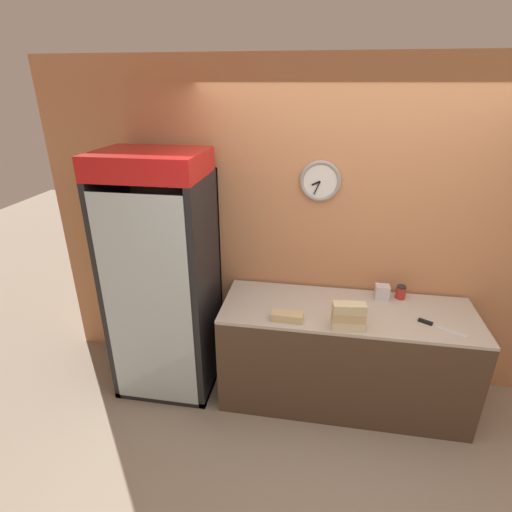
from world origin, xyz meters
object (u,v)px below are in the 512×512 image
at_px(beverage_cooler, 165,264).
at_px(sandwich_stack_bottom, 348,324).
at_px(sandwich_flat_left, 287,317).
at_px(napkin_dispenser, 382,292).
at_px(sandwich_stack_top, 349,308).
at_px(chefs_knife, 435,326).
at_px(condiment_jar, 401,292).
at_px(sandwich_stack_middle, 349,316).

bearing_deg(beverage_cooler, sandwich_stack_bottom, -12.09).
relative_size(beverage_cooler, sandwich_flat_left, 8.73).
bearing_deg(napkin_dispenser, sandwich_flat_left, -148.33).
distance_m(beverage_cooler, sandwich_stack_top, 1.52).
bearing_deg(beverage_cooler, napkin_dispenser, 5.49).
bearing_deg(napkin_dispenser, chefs_knife, -46.26).
height_order(sandwich_stack_bottom, condiment_jar, condiment_jar).
bearing_deg(condiment_jar, napkin_dispenser, -167.51).
relative_size(sandwich_stack_top, napkin_dispenser, 2.02).
bearing_deg(beverage_cooler, sandwich_flat_left, -14.91).
bearing_deg(chefs_knife, napkin_dispenser, 133.74).
relative_size(chefs_knife, condiment_jar, 2.82).
height_order(sandwich_stack_top, condiment_jar, sandwich_stack_top).
relative_size(sandwich_stack_middle, condiment_jar, 2.16).
relative_size(beverage_cooler, sandwich_stack_top, 8.46).
bearing_deg(sandwich_stack_middle, sandwich_stack_bottom, 0.00).
distance_m(chefs_knife, condiment_jar, 0.43).
bearing_deg(sandwich_flat_left, sandwich_stack_middle, -5.12).
relative_size(condiment_jar, napkin_dispenser, 0.93).
bearing_deg(beverage_cooler, sandwich_stack_top, -12.09).
bearing_deg(sandwich_flat_left, condiment_jar, 28.74).
height_order(sandwich_stack_top, chefs_knife, sandwich_stack_top).
bearing_deg(sandwich_stack_bottom, napkin_dispenser, 59.19).
bearing_deg(condiment_jar, sandwich_stack_top, -130.36).
bearing_deg(condiment_jar, sandwich_flat_left, -151.26).
xyz_separation_m(sandwich_flat_left, chefs_knife, (1.07, 0.09, -0.02)).
relative_size(beverage_cooler, sandwich_stack_bottom, 8.47).
height_order(sandwich_stack_middle, sandwich_flat_left, sandwich_stack_middle).
height_order(sandwich_stack_bottom, sandwich_stack_top, sandwich_stack_top).
relative_size(beverage_cooler, sandwich_stack_middle, 8.52).
distance_m(sandwich_stack_middle, napkin_dispenser, 0.57).
height_order(sandwich_stack_middle, sandwich_stack_top, sandwich_stack_top).
bearing_deg(beverage_cooler, condiment_jar, 6.06).
distance_m(sandwich_stack_top, chefs_knife, 0.67).
bearing_deg(sandwich_stack_bottom, sandwich_flat_left, 174.88).
bearing_deg(napkin_dispenser, sandwich_stack_middle, -120.81).
bearing_deg(sandwich_stack_top, sandwich_flat_left, 174.88).
xyz_separation_m(sandwich_stack_bottom, sandwich_stack_top, (0.00, 0.00, 0.14)).
distance_m(sandwich_stack_bottom, condiment_jar, 0.69).
xyz_separation_m(sandwich_stack_middle, sandwich_flat_left, (-0.44, 0.04, -0.07)).
bearing_deg(sandwich_stack_top, sandwich_stack_middle, 180.00).
bearing_deg(sandwich_flat_left, napkin_dispenser, 31.67).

